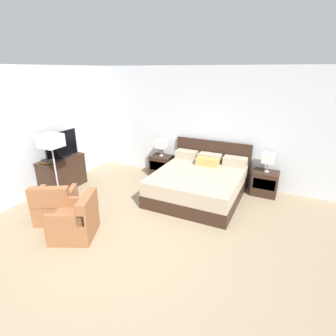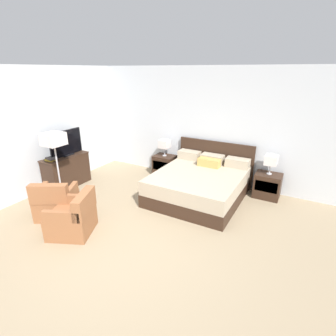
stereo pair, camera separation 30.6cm
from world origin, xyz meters
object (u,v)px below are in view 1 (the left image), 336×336
floor_lamp (51,145)px  table_lamp_left (161,144)px  bed (199,183)px  book_red_cover (47,162)px  nightstand_left (161,166)px  table_lamp_right (268,158)px  nightstand_right (265,183)px  dresser (63,173)px  armchair_companion (76,221)px  armchair_by_window (56,206)px  tv (62,145)px  book_blue_cover (47,161)px

floor_lamp → table_lamp_left: bearing=63.0°
bed → book_red_cover: 3.38m
nightstand_left → floor_lamp: size_ratio=0.37×
book_red_cover → table_lamp_right: bearing=25.7°
nightstand_right → table_lamp_left: 2.69m
table_lamp_right → dresser: (-4.35, -1.74, -0.48)m
dresser → book_red_cover: book_red_cover is taller
nightstand_right → armchair_companion: (-2.67, -3.06, 0.01)m
bed → floor_lamp: (-2.51, -1.63, 0.97)m
armchair_by_window → tv: bearing=128.8°
book_red_cover → armchair_companion: 2.01m
floor_lamp → bed: bearing=33.0°
armchair_by_window → armchair_companion: bearing=-17.8°
nightstand_left → book_red_cover: bearing=-129.6°
book_blue_cover → floor_lamp: bearing=-26.5°
dresser → tv: size_ratio=1.24×
book_red_cover → armchair_by_window: (0.96, -0.72, -0.49)m
dresser → tv: tv is taller
nightstand_left → table_lamp_left: (-0.00, 0.00, 0.59)m
book_red_cover → book_blue_cover: book_blue_cover is taller
armchair_companion → floor_lamp: (-1.15, 0.70, 1.01)m
dresser → armchair_by_window: size_ratio=1.17×
nightstand_left → table_lamp_right: size_ratio=1.28×
table_lamp_right → armchair_by_window: table_lamp_right is taller
nightstand_left → floor_lamp: (-1.20, -2.36, 1.01)m
nightstand_right → armchair_companion: 4.06m
floor_lamp → nightstand_right: bearing=31.6°
dresser → armchair_companion: bearing=-38.2°
table_lamp_left → armchair_companion: table_lamp_left is taller
tv → book_red_cover: 0.53m
tv → book_red_cover: bearing=-92.1°
bed → dresser: bed is taller
book_blue_cover → bed: bearing=24.6°
book_red_cover → book_blue_cover: bearing=0.0°
armchair_by_window → book_red_cover: bearing=143.1°
dresser → book_blue_cover: book_blue_cover is taller
nightstand_right → nightstand_left: bearing=180.0°
tv → armchair_companion: size_ratio=0.97×
table_lamp_right → book_red_cover: bearing=-154.3°
bed → armchair_by_window: bearing=-134.8°
nightstand_right → dresser: dresser is taller
bed → table_lamp_right: (1.31, 0.72, 0.55)m
table_lamp_right → dresser: 4.71m
armchair_companion → table_lamp_left: bearing=89.1°
table_lamp_right → bed: bearing=-151.1°
dresser → armchair_by_window: (0.95, -1.09, -0.11)m
nightstand_right → table_lamp_right: 0.59m
table_lamp_right → floor_lamp: bearing=-148.3°
book_blue_cover → armchair_by_window: bearing=-37.8°
nightstand_left → book_blue_cover: bearing=-129.1°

